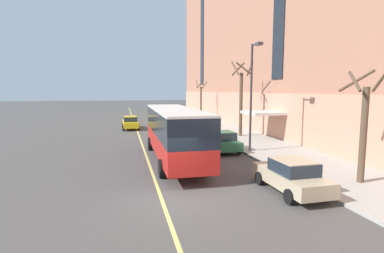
# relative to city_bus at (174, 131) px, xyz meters

# --- Properties ---
(ground_plane) EXTENTS (260.00, 260.00, 0.00)m
(ground_plane) POSITION_rel_city_bus_xyz_m (-1.13, -7.02, -2.03)
(ground_plane) COLOR #4C4947
(sidewalk) EXTENTS (5.60, 160.00, 0.15)m
(sidewalk) POSITION_rel_city_bus_xyz_m (8.18, -4.02, -1.96)
(sidewalk) COLOR #ADA89E
(sidewalk) RESTS_ON ground
(city_bus) EXTENTS (2.88, 11.89, 3.49)m
(city_bus) POSITION_rel_city_bus_xyz_m (0.00, 0.00, 0.00)
(city_bus) COLOR red
(city_bus) RESTS_ON ground
(parked_car_black_1) EXTENTS (1.96, 4.43, 1.56)m
(parked_car_black_1) POSITION_rel_city_bus_xyz_m (4.14, 10.87, -1.25)
(parked_car_black_1) COLOR black
(parked_car_black_1) RESTS_ON ground
(parked_car_darkgray_2) EXTENTS (2.05, 4.72, 1.56)m
(parked_car_darkgray_2) POSITION_rel_city_bus_xyz_m (4.18, 21.72, -1.25)
(parked_car_darkgray_2) COLOR #4C4C51
(parked_car_darkgray_2) RESTS_ON ground
(parked_car_champagne_4) EXTENTS (2.00, 4.35, 1.56)m
(parked_car_champagne_4) POSITION_rel_city_bus_xyz_m (4.20, -7.20, -1.25)
(parked_car_champagne_4) COLOR #BCAD89
(parked_car_champagne_4) RESTS_ON ground
(parked_car_green_5) EXTENTS (1.98, 4.24, 1.56)m
(parked_car_green_5) POSITION_rel_city_bus_xyz_m (4.13, 2.39, -1.25)
(parked_car_green_5) COLOR #23603D
(parked_car_green_5) RESTS_ON ground
(taxi_cab) EXTENTS (2.02, 4.67, 1.56)m
(taxi_cab) POSITION_rel_city_bus_xyz_m (-2.42, 17.56, -1.25)
(taxi_cab) COLOR yellow
(taxi_cab) RESTS_ON ground
(street_tree_mid_block) EXTENTS (1.87, 2.05, 5.83)m
(street_tree_mid_block) POSITION_rel_city_bus_xyz_m (8.18, -6.94, 0.97)
(street_tree_mid_block) COLOR brown
(street_tree_mid_block) RESTS_ON sidewalk
(street_tree_far_uptown) EXTENTS (1.88, 1.81, 7.37)m
(street_tree_far_uptown) POSITION_rel_city_bus_xyz_m (8.15, 8.64, 1.92)
(street_tree_far_uptown) COLOR brown
(street_tree_far_uptown) RESTS_ON sidewalk
(street_tree_far_downtown) EXTENTS (1.56, 1.47, 6.10)m
(street_tree_far_downtown) POSITION_rel_city_bus_xyz_m (8.15, 24.34, 1.09)
(street_tree_far_downtown) COLOR brown
(street_tree_far_downtown) RESTS_ON sidewalk
(street_lamp) EXTENTS (0.36, 1.48, 7.83)m
(street_lamp) POSITION_rel_city_bus_xyz_m (5.99, 1.21, 2.83)
(street_lamp) COLOR #2D2D30
(street_lamp) RESTS_ON sidewalk
(fire_hydrant) EXTENTS (0.42, 0.24, 0.72)m
(fire_hydrant) POSITION_rel_city_bus_xyz_m (5.89, 8.51, -1.54)
(fire_hydrant) COLOR red
(fire_hydrant) RESTS_ON sidewalk
(lane_centerline) EXTENTS (0.16, 140.00, 0.01)m
(lane_centerline) POSITION_rel_city_bus_xyz_m (-1.70, -4.02, -2.03)
(lane_centerline) COLOR #E0D66B
(lane_centerline) RESTS_ON ground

